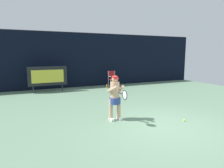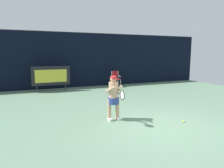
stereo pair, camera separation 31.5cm
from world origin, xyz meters
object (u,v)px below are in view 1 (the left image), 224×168
object	(u,v)px
umpire_chair	(112,78)
tennis_racket	(124,95)
tennis_ball_loose	(184,120)
scoreboard	(48,76)
water_bottle	(107,86)
tennis_player	(115,96)

from	to	relation	value
umpire_chair	tennis_racket	xyz separation A→B (m)	(-2.79, -7.03, 0.37)
tennis_ball_loose	tennis_racket	bearing A→B (deg)	167.35
scoreboard	water_bottle	bearing A→B (deg)	-0.16
tennis_player	tennis_racket	distance (m)	0.66
water_bottle	tennis_ball_loose	world-z (taller)	water_bottle
water_bottle	tennis_player	distance (m)	6.64
umpire_chair	tennis_racket	distance (m)	7.57
umpire_chair	tennis_ball_loose	distance (m)	7.55
water_bottle	scoreboard	bearing A→B (deg)	179.84
water_bottle	tennis_racket	bearing A→B (deg)	-108.52
water_bottle	tennis_ball_loose	distance (m)	7.29
umpire_chair	tennis_player	distance (m)	6.97
scoreboard	tennis_player	bearing A→B (deg)	-76.90
scoreboard	tennis_player	distance (m)	6.36
scoreboard	tennis_ball_loose	bearing A→B (deg)	-64.45
tennis_player	water_bottle	bearing A→B (deg)	69.59
umpire_chair	tennis_ball_loose	world-z (taller)	umpire_chair
water_bottle	tennis_player	world-z (taller)	tennis_player
tennis_racket	tennis_player	bearing A→B (deg)	95.22
umpire_chair	tennis_player	world-z (taller)	tennis_player
tennis_ball_loose	water_bottle	bearing A→B (deg)	88.01
scoreboard	tennis_ball_loose	world-z (taller)	scoreboard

